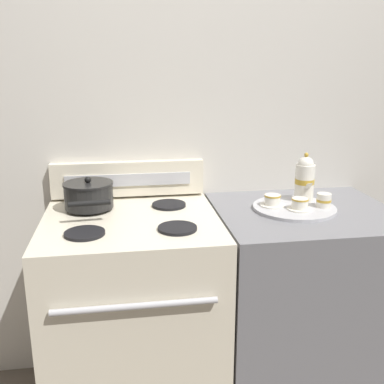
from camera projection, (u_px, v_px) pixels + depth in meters
name	position (u px, v px, depth m)	size (l,w,h in m)	color
wall_back	(208.00, 152.00, 2.19)	(6.00, 0.05, 2.20)	beige
stove	(135.00, 316.00, 1.96)	(0.72, 0.70, 0.91)	beige
control_panel	(128.00, 179.00, 2.11)	(0.71, 0.05, 0.16)	beige
side_counter	(300.00, 303.00, 2.07)	(0.77, 0.67, 0.90)	slate
saucepan	(89.00, 195.00, 1.93)	(0.21, 0.31, 0.14)	black
serving_tray	(294.00, 208.00, 1.96)	(0.36, 0.36, 0.01)	#B2B2B7
teapot	(305.00, 179.00, 2.01)	(0.09, 0.14, 0.22)	white
teacup_left	(300.00, 204.00, 1.91)	(0.11, 0.11, 0.05)	white
teacup_right	(272.00, 200.00, 1.96)	(0.11, 0.11, 0.05)	white
creamer_jug	(324.00, 200.00, 1.94)	(0.06, 0.06, 0.06)	white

